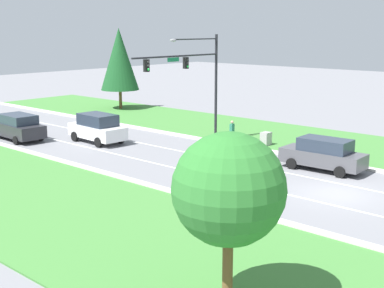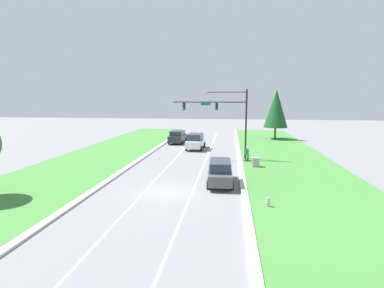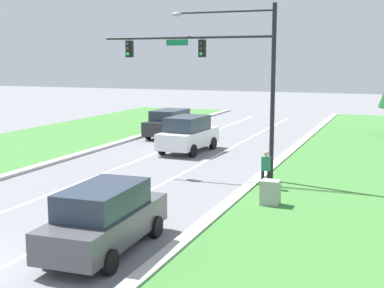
# 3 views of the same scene
# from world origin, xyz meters

# --- Properties ---
(traffic_signal_mast) EXTENTS (8.46, 0.41, 7.97)m
(traffic_signal_mast) POSITION_xyz_m (3.86, 13.28, 5.34)
(traffic_signal_mast) COLOR black
(traffic_signal_mast) RESTS_ON ground_plane
(charcoal_suv) EXTENTS (2.40, 5.10, 1.98)m
(charcoal_suv) POSITION_xyz_m (-3.66, 24.72, 1.01)
(charcoal_suv) COLOR #28282D
(charcoal_suv) RESTS_ON ground_plane
(white_suv) EXTENTS (2.43, 5.03, 2.16)m
(white_suv) POSITION_xyz_m (-0.20, 19.41, 1.11)
(white_suv) COLOR white
(white_suv) RESTS_ON ground_plane
(graphite_suv) EXTENTS (2.22, 5.09, 1.96)m
(graphite_suv) POSITION_xyz_m (3.77, 2.86, 1.01)
(graphite_suv) COLOR #4C4C51
(graphite_suv) RESTS_ON ground_plane
(utility_cabinet) EXTENTS (0.70, 0.60, 1.02)m
(utility_cabinet) POSITION_xyz_m (7.17, 9.28, 0.51)
(utility_cabinet) COLOR #9E9E99
(utility_cabinet) RESTS_ON ground_plane
(pedestrian) EXTENTS (0.41, 0.27, 1.69)m
(pedestrian) POSITION_xyz_m (6.39, 11.80, 0.94)
(pedestrian) COLOR black
(pedestrian) RESTS_ON ground_plane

